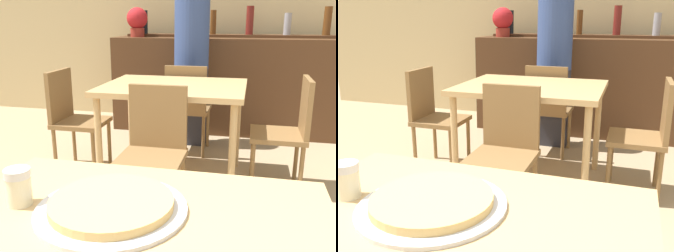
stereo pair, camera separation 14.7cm
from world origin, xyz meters
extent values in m
cube|color=#D1B784|center=(0.00, 3.96, 1.40)|extent=(8.00, 0.05, 2.80)
cube|color=tan|center=(0.00, 0.00, 0.74)|extent=(1.03, 0.71, 0.04)
cylinder|color=tan|center=(-0.46, 0.30, 0.36)|extent=(0.05, 0.05, 0.72)
cube|color=tan|center=(-0.31, 1.95, 0.75)|extent=(1.08, 0.87, 0.04)
cylinder|color=tan|center=(-0.79, 1.58, 0.37)|extent=(0.05, 0.05, 0.73)
cylinder|color=tan|center=(0.17, 1.58, 0.37)|extent=(0.05, 0.05, 0.73)
cylinder|color=tan|center=(-0.79, 2.33, 0.37)|extent=(0.05, 0.05, 0.73)
cylinder|color=tan|center=(0.17, 2.33, 0.37)|extent=(0.05, 0.05, 0.73)
cube|color=#4C2D19|center=(0.00, 3.46, 0.53)|extent=(2.60, 0.56, 1.06)
cube|color=#4C2D19|center=(0.00, 3.60, 1.07)|extent=(2.39, 0.24, 0.03)
cylinder|color=black|center=(-1.02, 3.60, 1.22)|extent=(0.07, 0.07, 0.27)
cylinder|color=#9999A3|center=(-0.61, 3.60, 1.22)|extent=(0.08, 0.08, 0.26)
cylinder|color=#5B3314|center=(-0.20, 3.60, 1.22)|extent=(0.07, 0.07, 0.27)
cylinder|color=maroon|center=(0.20, 3.60, 1.24)|extent=(0.08, 0.08, 0.31)
cylinder|color=#9999A3|center=(0.61, 3.60, 1.21)|extent=(0.08, 0.08, 0.23)
cube|color=olive|center=(-0.31, 1.27, 0.42)|extent=(0.40, 0.40, 0.04)
cube|color=olive|center=(-0.31, 1.45, 0.65)|extent=(0.38, 0.04, 0.41)
cylinder|color=olive|center=(-0.48, 1.10, 0.20)|extent=(0.03, 0.03, 0.41)
cylinder|color=olive|center=(-0.14, 1.10, 0.20)|extent=(0.03, 0.03, 0.41)
cylinder|color=olive|center=(-0.48, 1.44, 0.20)|extent=(0.03, 0.03, 0.41)
cylinder|color=olive|center=(-0.14, 1.44, 0.20)|extent=(0.03, 0.03, 0.41)
cube|color=olive|center=(-0.31, 2.64, 0.42)|extent=(0.40, 0.40, 0.04)
cube|color=olive|center=(-0.31, 2.45, 0.65)|extent=(0.38, 0.04, 0.41)
cylinder|color=olive|center=(-0.14, 2.81, 0.20)|extent=(0.03, 0.03, 0.41)
cylinder|color=olive|center=(-0.48, 2.81, 0.20)|extent=(0.03, 0.03, 0.41)
cylinder|color=olive|center=(-0.14, 2.47, 0.20)|extent=(0.03, 0.03, 0.41)
cylinder|color=olive|center=(-0.48, 2.47, 0.20)|extent=(0.03, 0.03, 0.41)
cube|color=olive|center=(-1.10, 1.95, 0.42)|extent=(0.40, 0.40, 0.04)
cube|color=olive|center=(-1.28, 1.95, 0.65)|extent=(0.04, 0.38, 0.41)
cylinder|color=olive|center=(-0.93, 1.78, 0.20)|extent=(0.03, 0.03, 0.41)
cylinder|color=olive|center=(-0.93, 2.12, 0.20)|extent=(0.03, 0.03, 0.41)
cylinder|color=olive|center=(-1.27, 1.78, 0.20)|extent=(0.03, 0.03, 0.41)
cylinder|color=olive|center=(-1.27, 2.12, 0.20)|extent=(0.03, 0.03, 0.41)
cube|color=olive|center=(0.48, 1.95, 0.42)|extent=(0.40, 0.40, 0.04)
cube|color=olive|center=(0.66, 1.95, 0.65)|extent=(0.04, 0.38, 0.41)
cylinder|color=olive|center=(0.31, 2.12, 0.20)|extent=(0.03, 0.03, 0.41)
cylinder|color=olive|center=(0.31, 1.78, 0.20)|extent=(0.03, 0.03, 0.41)
cylinder|color=olive|center=(0.65, 2.12, 0.20)|extent=(0.03, 0.03, 0.41)
cylinder|color=olive|center=(0.65, 1.78, 0.20)|extent=(0.03, 0.03, 0.41)
cylinder|color=silver|center=(-0.08, 0.04, 0.76)|extent=(0.42, 0.42, 0.01)
cylinder|color=#E0B266|center=(-0.08, 0.04, 0.78)|extent=(0.34, 0.34, 0.02)
cylinder|color=beige|center=(-0.35, 0.01, 0.80)|extent=(0.07, 0.07, 0.08)
cylinder|color=silver|center=(-0.35, 0.01, 0.85)|extent=(0.07, 0.07, 0.02)
cube|color=#2D2D38|center=(-0.33, 2.88, 0.39)|extent=(0.32, 0.18, 0.78)
cylinder|color=#33477F|center=(-0.33, 2.88, 1.11)|extent=(0.34, 0.34, 0.65)
cylinder|color=maroon|center=(-1.05, 3.41, 1.11)|extent=(0.16, 0.16, 0.10)
sphere|color=red|center=(-1.05, 3.41, 1.27)|extent=(0.24, 0.24, 0.24)
camera|label=1|loc=(0.27, -0.83, 1.26)|focal=40.00mm
camera|label=2|loc=(0.41, -0.79, 1.26)|focal=40.00mm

